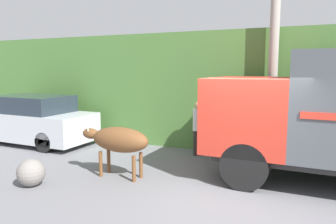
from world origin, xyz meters
TOP-DOWN VIEW (x-y plane):
  - ground_plane at (0.00, 0.00)m, footprint 60.00×60.00m
  - hillside_embankment at (0.00, 6.03)m, footprint 32.00×5.42m
  - building_backdrop at (-4.34, 4.83)m, footprint 4.76×2.70m
  - brown_cow at (-3.05, 0.00)m, footprint 1.89×0.62m
  - parked_suv at (-7.93, 1.83)m, footprint 4.63×1.89m
  - pedestrian_on_hill at (-1.97, 2.77)m, footprint 0.44×0.44m
  - utility_pole at (0.14, 3.04)m, footprint 0.90×0.26m
  - roadside_rock at (-4.51, -1.39)m, footprint 0.63×0.63m

SIDE VIEW (x-z plane):
  - ground_plane at x=0.00m, z-range 0.00..0.00m
  - roadside_rock at x=-4.51m, z-range 0.00..0.63m
  - parked_suv at x=-7.93m, z-range -0.03..1.68m
  - pedestrian_on_hill at x=-1.97m, z-range 0.09..1.75m
  - brown_cow at x=-3.05m, z-range 0.30..1.56m
  - building_backdrop at x=-4.34m, z-range 0.02..3.24m
  - hillside_embankment at x=0.00m, z-range 0.00..3.84m
  - utility_pole at x=0.14m, z-range 0.10..7.05m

